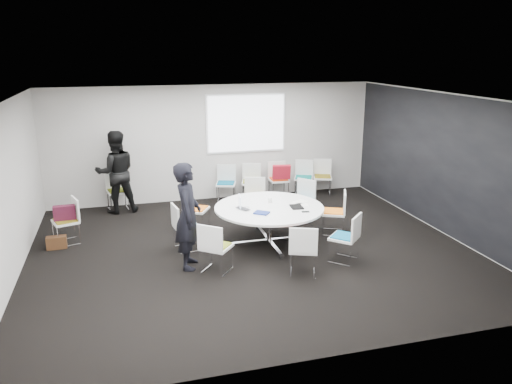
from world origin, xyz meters
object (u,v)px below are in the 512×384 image
object	(u,v)px
chair_back_d	(303,184)
chair_ring_a	(334,220)
chair_back_a	(226,190)
maroon_bag	(65,213)
laptop	(245,208)
brown_bag	(57,242)
chair_ring_f	(216,256)
chair_ring_d	(196,217)
chair_person_back	(118,198)
chair_ring_b	(302,208)
chair_ring_c	(255,206)
conference_table	(269,217)
chair_back_c	(278,186)
chair_spare_left	(67,230)
cup	(270,200)
chair_ring_g	(303,259)
chair_back_e	(322,183)
chair_ring_e	(186,235)
chair_back_b	(251,189)
chair_ring_h	(344,246)
person_back	(116,172)
person_main	(188,216)

from	to	relation	value
chair_back_d	chair_ring_a	bearing A→B (deg)	105.88
chair_back_a	maroon_bag	bearing A→B (deg)	45.59
laptop	brown_bag	world-z (taller)	laptop
chair_ring_f	chair_back_a	distance (m)	4.03
chair_ring_d	chair_person_back	xyz separation A→B (m)	(-1.53, 1.82, 0.00)
chair_ring_a	chair_ring_b	distance (m)	1.00
maroon_bag	chair_ring_c	bearing A→B (deg)	7.18
conference_table	chair_person_back	bearing A→B (deg)	133.83
chair_back_a	chair_person_back	distance (m)	2.56
chair_back_c	chair_back_d	bearing A→B (deg)	-177.59
chair_back_c	laptop	world-z (taller)	chair_back_c
chair_back_c	chair_spare_left	size ratio (longest dim) A/B	1.00
chair_ring_c	cup	xyz separation A→B (m)	(-0.04, -1.24, 0.50)
conference_table	chair_person_back	world-z (taller)	chair_person_back
chair_ring_g	laptop	xyz separation A→B (m)	(-0.62, 1.48, 0.47)
chair_ring_c	chair_spare_left	world-z (taller)	same
chair_person_back	laptop	bearing A→B (deg)	118.43
chair_ring_c	cup	bearing A→B (deg)	103.04
chair_ring_b	maroon_bag	xyz separation A→B (m)	(-4.83, -0.08, 0.34)
chair_ring_b	cup	distance (m)	1.38
chair_back_e	chair_back_a	bearing A→B (deg)	19.08
chair_ring_e	chair_ring_g	xyz separation A→B (m)	(1.72, -1.57, 0.00)
chair_ring_f	chair_back_e	distance (m)	5.25
chair_back_b	maroon_bag	world-z (taller)	chair_back_b
chair_ring_a	chair_ring_b	world-z (taller)	same
chair_ring_f	chair_back_c	world-z (taller)	same
conference_table	chair_ring_b	size ratio (longest dim) A/B	2.36
chair_ring_e	cup	size ratio (longest dim) A/B	9.78
chair_ring_g	chair_person_back	xyz separation A→B (m)	(-2.92, 4.38, 0.00)
chair_ring_f	brown_bag	bearing A→B (deg)	-174.56
chair_ring_b	chair_spare_left	xyz separation A→B (m)	(-4.82, -0.07, 0.00)
chair_ring_f	chair_ring_g	world-z (taller)	same
conference_table	brown_bag	size ratio (longest dim) A/B	5.77
chair_back_c	laptop	size ratio (longest dim) A/B	2.97
chair_ring_b	chair_back_a	world-z (taller)	same
chair_ring_a	maroon_bag	distance (m)	5.26
chair_ring_g	laptop	distance (m)	1.67
chair_back_c	chair_person_back	size ratio (longest dim) A/B	1.00
chair_back_c	laptop	xyz separation A→B (m)	(-1.61, -2.90, 0.47)
chair_ring_h	chair_back_c	bearing A→B (deg)	43.42
chair_ring_a	chair_back_a	bearing A→B (deg)	55.28
chair_ring_b	person_back	xyz separation A→B (m)	(-3.85, 1.65, 0.66)
chair_ring_a	brown_bag	xyz separation A→B (m)	(-5.35, 0.64, -0.16)
brown_bag	chair_back_e	bearing A→B (deg)	18.50
person_back	laptop	distance (m)	3.58
chair_ring_c	chair_spare_left	xyz separation A→B (m)	(-3.88, -0.49, 0.00)
conference_table	chair_back_c	xyz separation A→B (m)	(1.13, 2.90, -0.25)
chair_back_d	person_main	xyz separation A→B (m)	(-3.43, -3.58, 0.64)
chair_ring_a	person_main	size ratio (longest dim) A/B	0.48
chair_back_b	chair_back_e	bearing A→B (deg)	-163.48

